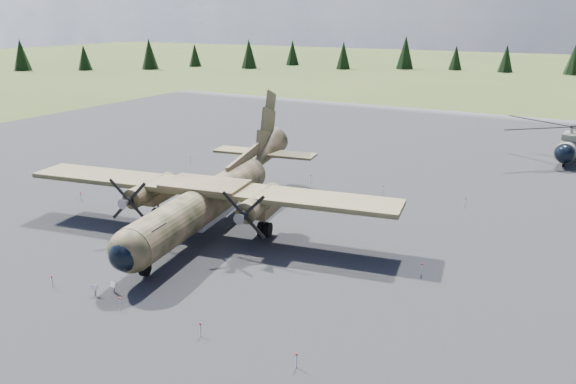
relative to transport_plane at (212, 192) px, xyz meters
The scene contains 8 objects.
ground 3.39m from the transport_plane, 23.98° to the right, with size 500.00×500.00×0.00m, color #4E5425.
apron 9.93m from the transport_plane, 81.18° to the left, with size 120.00×120.00×0.04m, color #515055.
transport_plane is the anchor object (origin of this frame).
helicopter_near 45.51m from the transport_plane, 57.11° to the left, with size 19.18×21.61×4.51m.
info_placard_left 13.84m from the transport_plane, 87.10° to the right, with size 0.50×0.28×0.75m.
info_placard_right 13.03m from the transport_plane, 83.68° to the right, with size 0.47×0.23×0.72m.
barrier_fence 2.78m from the transport_plane, 36.13° to the right, with size 33.12×29.62×0.85m.
treeline 4.17m from the transport_plane, 148.05° to the left, with size 318.92×317.76×10.99m.
Camera 1 is at (25.35, -34.98, 17.03)m, focal length 35.00 mm.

